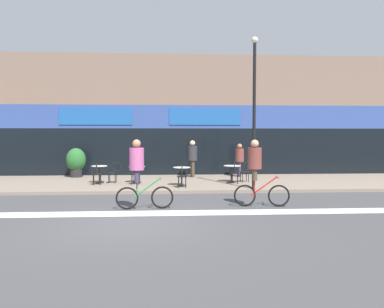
% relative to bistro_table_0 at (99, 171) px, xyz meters
% --- Properties ---
extents(ground_plane, '(120.00, 120.00, 0.00)m').
position_rel_bistro_table_0_xyz_m(ground_plane, '(2.07, -6.91, -0.65)').
color(ground_plane, '#424244').
extents(sidewalk_slab, '(40.00, 5.50, 0.12)m').
position_rel_bistro_table_0_xyz_m(sidewalk_slab, '(2.07, 0.34, -0.59)').
color(sidewalk_slab, gray).
rests_on(sidewalk_slab, ground).
extents(storefront_facade, '(40.00, 4.06, 6.32)m').
position_rel_bistro_table_0_xyz_m(storefront_facade, '(2.07, 5.06, 2.49)').
color(storefront_facade, '#7F6656').
rests_on(storefront_facade, ground).
extents(bike_lane_stripe, '(36.00, 0.70, 0.01)m').
position_rel_bistro_table_0_xyz_m(bike_lane_stripe, '(2.07, -5.80, -0.65)').
color(bike_lane_stripe, silver).
rests_on(bike_lane_stripe, ground).
extents(bistro_table_0, '(0.68, 0.68, 0.74)m').
position_rel_bistro_table_0_xyz_m(bistro_table_0, '(0.00, 0.00, 0.00)').
color(bistro_table_0, black).
rests_on(bistro_table_0, sidewalk_slab).
extents(bistro_table_1, '(0.69, 0.69, 0.71)m').
position_rel_bistro_table_0_xyz_m(bistro_table_1, '(1.60, -0.00, -0.02)').
color(bistro_table_1, black).
rests_on(bistro_table_1, sidewalk_slab).
extents(bistro_table_2, '(0.70, 0.70, 0.76)m').
position_rel_bistro_table_0_xyz_m(bistro_table_2, '(3.51, -1.05, 0.01)').
color(bistro_table_2, black).
rests_on(bistro_table_2, sidewalk_slab).
extents(bistro_table_3, '(0.75, 0.75, 0.72)m').
position_rel_bistro_table_0_xyz_m(bistro_table_3, '(5.76, 0.01, -0.01)').
color(bistro_table_3, black).
rests_on(bistro_table_3, sidewalk_slab).
extents(cafe_chair_0_near, '(0.44, 0.59, 0.90)m').
position_rel_bistro_table_0_xyz_m(cafe_chair_0_near, '(0.01, -0.63, -0.01)').
color(cafe_chair_0_near, black).
rests_on(cafe_chair_0_near, sidewalk_slab).
extents(cafe_chair_0_side, '(0.58, 0.41, 0.90)m').
position_rel_bistro_table_0_xyz_m(cafe_chair_0_side, '(0.63, -0.00, -0.01)').
color(cafe_chair_0_side, black).
rests_on(cafe_chair_0_side, sidewalk_slab).
extents(cafe_chair_1_near, '(0.44, 0.59, 0.90)m').
position_rel_bistro_table_0_xyz_m(cafe_chair_1_near, '(1.59, -0.63, -0.01)').
color(cafe_chair_1_near, black).
rests_on(cafe_chair_1_near, sidewalk_slab).
extents(cafe_chair_2_near, '(0.43, 0.59, 0.90)m').
position_rel_bistro_table_0_xyz_m(cafe_chair_2_near, '(3.50, -1.68, -0.01)').
color(cafe_chair_2_near, black).
rests_on(cafe_chair_2_near, sidewalk_slab).
extents(cafe_chair_3_near, '(0.45, 0.60, 0.90)m').
position_rel_bistro_table_0_xyz_m(cafe_chair_3_near, '(5.75, -0.62, -0.01)').
color(cafe_chair_3_near, black).
rests_on(cafe_chair_3_near, sidewalk_slab).
extents(cafe_chair_3_side, '(0.60, 0.45, 0.90)m').
position_rel_bistro_table_0_xyz_m(cafe_chair_3_side, '(6.39, 0.02, -0.01)').
color(cafe_chair_3_side, black).
rests_on(cafe_chair_3_side, sidewalk_slab).
extents(planter_pot, '(0.94, 0.94, 1.42)m').
position_rel_bistro_table_0_xyz_m(planter_pot, '(-1.55, 2.32, 0.24)').
color(planter_pot, '#232326').
rests_on(planter_pot, sidewalk_slab).
extents(lamp_post, '(0.26, 0.26, 5.76)m').
position_rel_bistro_table_0_xyz_m(lamp_post, '(6.23, -2.13, 2.76)').
color(lamp_post, black).
rests_on(lamp_post, sidewalk_slab).
extents(cyclist_0, '(1.71, 0.54, 2.05)m').
position_rel_bistro_table_0_xyz_m(cyclist_0, '(5.67, -4.98, 0.53)').
color(cyclist_0, black).
rests_on(cyclist_0, ground).
extents(cyclist_1, '(1.70, 0.52, 2.07)m').
position_rel_bistro_table_0_xyz_m(cyclist_1, '(2.11, -5.18, 0.55)').
color(cyclist_1, black).
rests_on(cyclist_1, ground).
extents(pedestrian_near_end, '(0.55, 0.55, 1.80)m').
position_rel_bistro_table_0_xyz_m(pedestrian_near_end, '(4.14, 1.99, 0.54)').
color(pedestrian_near_end, '#4C3D2D').
rests_on(pedestrian_near_end, sidewalk_slab).
extents(pedestrian_far_end, '(0.46, 0.46, 1.63)m').
position_rel_bistro_table_0_xyz_m(pedestrian_far_end, '(6.47, 2.01, 0.44)').
color(pedestrian_far_end, '#382D47').
rests_on(pedestrian_far_end, sidewalk_slab).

